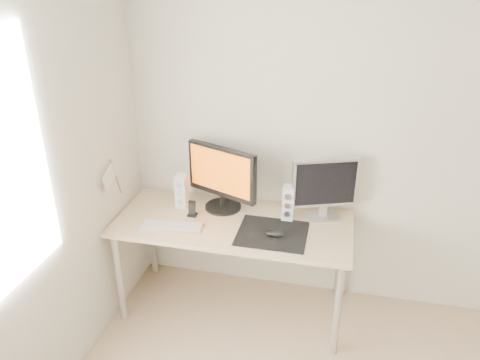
{
  "coord_description": "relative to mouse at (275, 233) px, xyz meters",
  "views": [
    {
      "loc": [
        -0.27,
        -1.29,
        2.33
      ],
      "look_at": [
        -0.9,
        1.46,
        1.01
      ],
      "focal_mm": 35.0,
      "sensor_mm": 36.0,
      "label": 1
    }
  ],
  "objects": [
    {
      "name": "pennant",
      "position": [
        -1.09,
        -0.02,
        0.29
      ],
      "size": [
        0.01,
        0.23,
        0.29
      ],
      "color": "#A57F54",
      "rests_on": "wall_left"
    },
    {
      "name": "wall_back",
      "position": [
        0.62,
        0.49,
        0.5
      ],
      "size": [
        3.5,
        0.0,
        3.5
      ],
      "primitive_type": "plane",
      "rotation": [
        1.57,
        0.0,
        0.0
      ],
      "color": "silver",
      "rests_on": "ground"
    },
    {
      "name": "main_monitor",
      "position": [
        -0.42,
        0.29,
        0.23
      ],
      "size": [
        0.53,
        0.34,
        0.47
      ],
      "color": "black",
      "rests_on": "desk"
    },
    {
      "name": "mousepad",
      "position": [
        -0.02,
        0.03,
        -0.02
      ],
      "size": [
        0.45,
        0.4,
        0.0
      ],
      "primitive_type": "cube",
      "color": "black",
      "rests_on": "desk"
    },
    {
      "name": "second_monitor",
      "position": [
        0.28,
        0.32,
        0.22
      ],
      "size": [
        0.44,
        0.23,
        0.43
      ],
      "color": "silver",
      "rests_on": "desk"
    },
    {
      "name": "keyboard",
      "position": [
        -0.68,
        -0.04,
        -0.02
      ],
      "size": [
        0.43,
        0.16,
        0.02
      ],
      "color": "#A9A9AB",
      "rests_on": "desk"
    },
    {
      "name": "speaker_right",
      "position": [
        0.05,
        0.25,
        0.1
      ],
      "size": [
        0.08,
        0.09,
        0.24
      ],
      "color": "white",
      "rests_on": "desk"
    },
    {
      "name": "speaker_left",
      "position": [
        -0.71,
        0.25,
        0.1
      ],
      "size": [
        0.08,
        0.09,
        0.24
      ],
      "color": "white",
      "rests_on": "desk"
    },
    {
      "name": "mouse",
      "position": [
        0.0,
        0.0,
        0.0
      ],
      "size": [
        0.12,
        0.07,
        0.04
      ],
      "primitive_type": "ellipsoid",
      "color": "black",
      "rests_on": "mousepad"
    },
    {
      "name": "desk",
      "position": [
        -0.31,
        0.12,
        -0.1
      ],
      "size": [
        1.6,
        0.7,
        0.73
      ],
      "color": "#D1B587",
      "rests_on": "ground"
    },
    {
      "name": "phone_dock",
      "position": [
        -0.6,
        0.14,
        0.01
      ],
      "size": [
        0.06,
        0.05,
        0.11
      ],
      "color": "black",
      "rests_on": "desk"
    }
  ]
}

